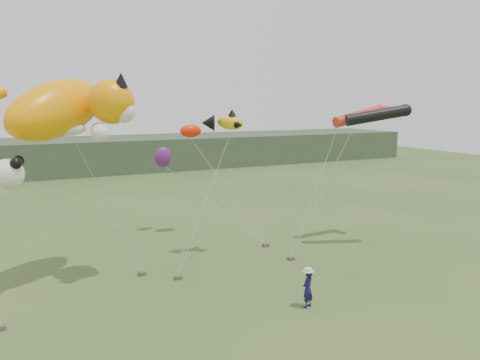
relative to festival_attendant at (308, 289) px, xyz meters
name	(u,v)px	position (x,y,z in m)	size (l,w,h in m)	color
ground	(276,307)	(-1.17, 0.55, -0.79)	(120.00, 120.00, 0.00)	#385123
headland	(69,157)	(-4.28, 45.24, 1.13)	(90.00, 13.00, 4.00)	#2D3D28
festival_attendant	(308,289)	(0.00, 0.00, 0.00)	(0.58, 0.38, 1.59)	#141244
sandbag_anchors	(190,272)	(-3.06, 5.75, -0.71)	(14.31, 4.91, 0.17)	brown
cat_kite	(69,108)	(-8.09, 7.44, 7.33)	(7.24, 5.57, 3.83)	#FF9400
fish_kite	(222,122)	(-0.35, 7.77, 6.56)	(2.46, 1.60, 1.18)	yellow
tube_kites	(373,115)	(8.64, 6.24, 6.90)	(4.02, 3.22, 1.40)	black
misc_kites	(176,145)	(-1.09, 13.37, 4.94)	(2.70, 2.03, 2.78)	#F52104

